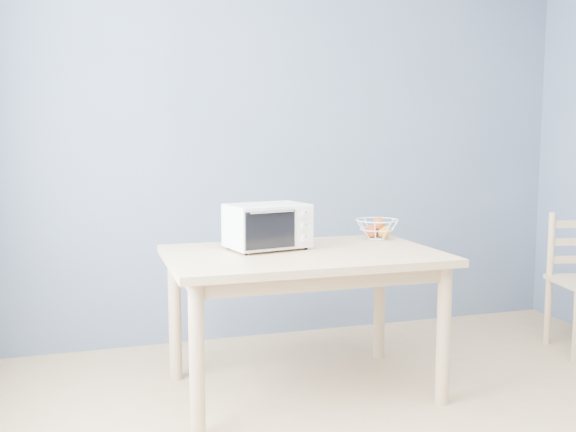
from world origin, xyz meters
name	(u,v)px	position (x,y,z in m)	size (l,w,h in m)	color
room	(493,148)	(0.00, 0.00, 1.30)	(4.01, 4.51, 2.61)	tan
dining_table	(303,271)	(-0.26, 1.23, 0.65)	(1.40, 0.90, 0.75)	tan
toaster_oven	(265,226)	(-0.44, 1.35, 0.88)	(0.46, 0.37, 0.24)	silver
fruit_basket	(377,228)	(0.29, 1.51, 0.81)	(0.30, 0.30, 0.13)	silver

